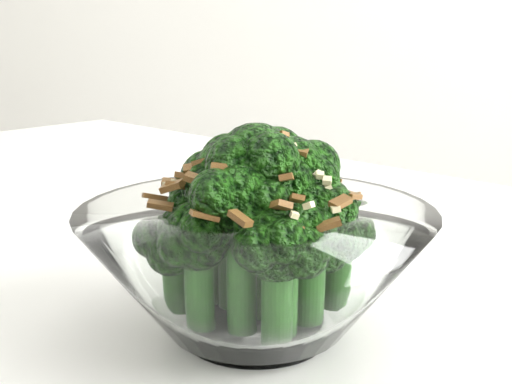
% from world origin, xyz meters
% --- Properties ---
extents(table, '(1.42, 1.22, 0.75)m').
position_xyz_m(table, '(0.03, -0.10, 0.68)').
color(table, white).
rests_on(table, ground).
extents(broccoli_dish, '(0.20, 0.20, 0.12)m').
position_xyz_m(broccoli_dish, '(0.21, -0.24, 0.80)').
color(broccoli_dish, white).
rests_on(broccoli_dish, table).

